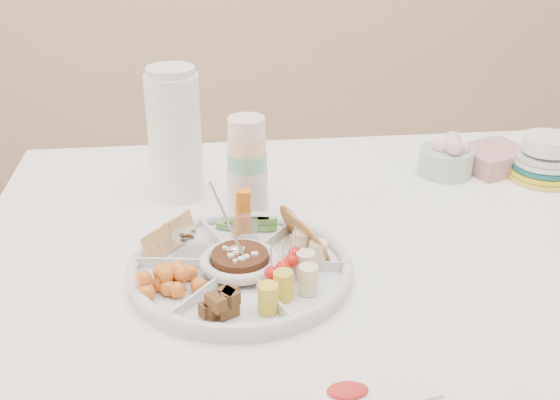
{
  "coord_description": "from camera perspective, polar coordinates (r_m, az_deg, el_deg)",
  "views": [
    {
      "loc": [
        -0.31,
        -1.17,
        1.4
      ],
      "look_at": [
        -0.19,
        -0.03,
        0.85
      ],
      "focal_mm": 45.0,
      "sensor_mm": 36.0,
      "label": 1
    }
  ],
  "objects": [
    {
      "name": "carrot_cucumber",
      "position": [
        1.3,
        -2.8,
        -0.76
      ],
      "size": [
        0.11,
        0.11,
        0.09
      ],
      "primitive_type": null,
      "rotation": [
        0.0,
        0.0,
        -0.15
      ],
      "color": "orange",
      "rests_on": "party_tray"
    },
    {
      "name": "flower_bowl",
      "position": [
        1.63,
        13.38,
        3.56
      ],
      "size": [
        0.14,
        0.14,
        0.09
      ],
      "primitive_type": "cylinder",
      "rotation": [
        0.0,
        0.0,
        0.2
      ],
      "color": "silver",
      "rests_on": "dining_table"
    },
    {
      "name": "tortillas",
      "position": [
        1.25,
        2.13,
        -3.01
      ],
      "size": [
        0.13,
        0.13,
        0.07
      ],
      "primitive_type": null,
      "rotation": [
        0.0,
        0.0,
        -0.15
      ],
      "color": "#B57132",
      "rests_on": "party_tray"
    },
    {
      "name": "cherries",
      "position": [
        1.16,
        -9.15,
        -6.21
      ],
      "size": [
        0.14,
        0.14,
        0.05
      ],
      "primitive_type": null,
      "rotation": [
        0.0,
        0.0,
        -0.15
      ],
      "color": "orange",
      "rests_on": "party_tray"
    },
    {
      "name": "banana_tomato",
      "position": [
        1.13,
        2.11,
        -5.53
      ],
      "size": [
        0.12,
        0.12,
        0.09
      ],
      "primitive_type": null,
      "rotation": [
        0.0,
        0.0,
        -0.15
      ],
      "color": "#D4BD66",
      "rests_on": "party_tray"
    },
    {
      "name": "pita_raisins",
      "position": [
        1.27,
        -8.11,
        -2.79
      ],
      "size": [
        0.11,
        0.11,
        0.05
      ],
      "primitive_type": null,
      "rotation": [
        0.0,
        0.0,
        -0.15
      ],
      "color": "tan",
      "rests_on": "party_tray"
    },
    {
      "name": "granola_chunks",
      "position": [
        1.09,
        -3.91,
        -8.21
      ],
      "size": [
        0.1,
        0.1,
        0.04
      ],
      "primitive_type": null,
      "rotation": [
        0.0,
        0.0,
        -0.15
      ],
      "color": "brown",
      "rests_on": "party_tray"
    },
    {
      "name": "plate_stack",
      "position": [
        1.67,
        20.76,
        3.21
      ],
      "size": [
        0.17,
        0.17,
        0.1
      ],
      "primitive_type": "cylinder",
      "rotation": [
        0.0,
        0.0,
        0.13
      ],
      "color": "#F0E04B",
      "rests_on": "dining_table"
    },
    {
      "name": "party_tray",
      "position": [
        1.21,
        -3.27,
        -5.29
      ],
      "size": [
        0.43,
        0.43,
        0.04
      ],
      "primitive_type": "cylinder",
      "rotation": [
        0.0,
        0.0,
        -0.15
      ],
      "color": "white",
      "rests_on": "dining_table"
    },
    {
      "name": "dining_table",
      "position": [
        1.58,
        6.86,
        -14.69
      ],
      "size": [
        1.52,
        1.02,
        0.76
      ],
      "primitive_type": "cube",
      "color": "white",
      "rests_on": "floor"
    },
    {
      "name": "bean_dip",
      "position": [
        1.2,
        -3.28,
        -4.99
      ],
      "size": [
        0.11,
        0.11,
        0.04
      ],
      "primitive_type": "cylinder",
      "rotation": [
        0.0,
        0.0,
        -0.15
      ],
      "color": "#4F2B10",
      "rests_on": "party_tray"
    },
    {
      "name": "placemat",
      "position": [
        0.97,
        3.7,
        -15.58
      ],
      "size": [
        0.31,
        0.16,
        0.01
      ],
      "primitive_type": "cube",
      "rotation": [
        0.0,
        0.0,
        0.2
      ],
      "color": "white",
      "rests_on": "dining_table"
    },
    {
      "name": "cup_stack",
      "position": [
        1.38,
        -2.68,
        2.98
      ],
      "size": [
        0.1,
        0.1,
        0.22
      ],
      "primitive_type": "cylinder",
      "rotation": [
        0.0,
        0.0,
        -0.19
      ],
      "color": "beige",
      "rests_on": "dining_table"
    },
    {
      "name": "thermos",
      "position": [
        1.46,
        -8.57,
        5.44
      ],
      "size": [
        0.11,
        0.11,
        0.29
      ],
      "primitive_type": "cylinder",
      "rotation": [
        0.0,
        0.0,
        -0.05
      ],
      "color": "white",
      "rests_on": "dining_table"
    },
    {
      "name": "napkin_stack",
      "position": [
        1.7,
        16.96,
        3.25
      ],
      "size": [
        0.18,
        0.17,
        0.05
      ],
      "primitive_type": "cube",
      "rotation": [
        0.0,
        0.0,
        0.39
      ],
      "color": "tan",
      "rests_on": "dining_table"
    }
  ]
}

